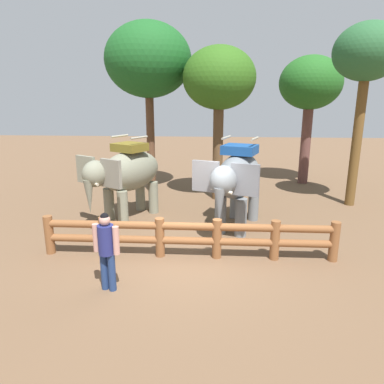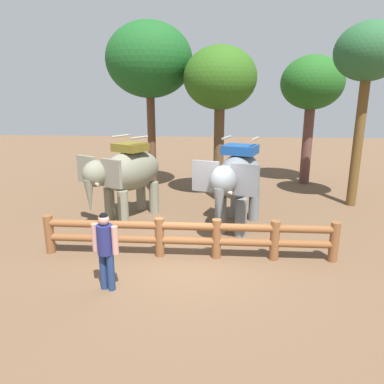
{
  "view_description": "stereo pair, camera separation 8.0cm",
  "coord_description": "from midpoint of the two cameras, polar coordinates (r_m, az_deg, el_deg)",
  "views": [
    {
      "loc": [
        0.7,
        -8.38,
        4.04
      ],
      "look_at": [
        0.0,
        1.45,
        1.4
      ],
      "focal_mm": 32.78,
      "sensor_mm": 36.0,
      "label": 1
    },
    {
      "loc": [
        0.78,
        -8.38,
        4.04
      ],
      "look_at": [
        0.0,
        1.45,
        1.4
      ],
      "focal_mm": 32.78,
      "sensor_mm": 36.0,
      "label": 2
    }
  ],
  "objects": [
    {
      "name": "tourist_woman_in_black",
      "position": [
        7.72,
        -14.04,
        -8.55
      ],
      "size": [
        0.61,
        0.42,
        1.76
      ],
      "color": "navy",
      "rests_on": "ground"
    },
    {
      "name": "tree_back_center",
      "position": [
        14.61,
        26.44,
        19.14
      ],
      "size": [
        2.38,
        2.38,
        6.64
      ],
      "color": "brown",
      "rests_on": "ground"
    },
    {
      "name": "log_fence",
      "position": [
        9.16,
        -0.87,
        -7.05
      ],
      "size": [
        7.68,
        0.31,
        1.05
      ],
      "color": "brown",
      "rests_on": "ground"
    },
    {
      "name": "elephant_center",
      "position": [
        10.95,
        7.11,
        2.15
      ],
      "size": [
        2.39,
        3.46,
        2.9
      ],
      "color": "slate",
      "rests_on": "ground"
    },
    {
      "name": "tree_far_right",
      "position": [
        15.54,
        -7.28,
        20.36
      ],
      "size": [
        3.58,
        3.58,
        7.09
      ],
      "color": "brown",
      "rests_on": "ground"
    },
    {
      "name": "tree_deep_back",
      "position": [
        14.13,
        4.27,
        17.64
      ],
      "size": [
        2.81,
        2.81,
        5.99
      ],
      "color": "brown",
      "rests_on": "ground"
    },
    {
      "name": "ground_plane",
      "position": [
        9.33,
        -0.9,
        -10.67
      ],
      "size": [
        60.0,
        60.0,
        0.0
      ],
      "primitive_type": "plane",
      "color": "brown"
    },
    {
      "name": "elephant_near_left",
      "position": [
        12.01,
        -10.83,
        2.97
      ],
      "size": [
        2.69,
        3.3,
        2.84
      ],
      "color": "gray",
      "rests_on": "ground"
    },
    {
      "name": "tree_far_left",
      "position": [
        17.74,
        18.58,
        16.14
      ],
      "size": [
        2.86,
        2.86,
        5.96
      ],
      "color": "brown",
      "rests_on": "ground"
    }
  ]
}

